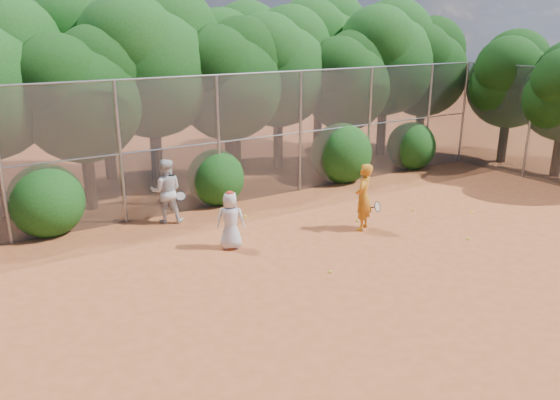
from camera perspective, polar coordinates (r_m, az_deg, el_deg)
ground at (r=13.09m, az=9.64°, el=-6.70°), size 80.00×80.00×0.00m
fence_back at (r=17.12m, az=-3.77°, el=6.53°), size 20.05×0.09×4.03m
fence_side at (r=21.85m, az=24.67°, el=7.39°), size 0.09×6.09×4.03m
tree_2 at (r=17.11m, az=-20.04°, el=10.71°), size 3.99×3.47×5.47m
tree_3 at (r=18.70m, az=-13.31°, el=14.29°), size 4.89×4.26×6.70m
tree_4 at (r=19.16m, az=-5.35°, el=12.83°), size 4.19×3.64×5.73m
tree_5 at (r=21.07m, az=-0.14°, el=14.13°), size 4.51×3.92×6.17m
tree_6 at (r=21.74m, az=7.03°, el=12.58°), size 3.86×3.36×5.29m
tree_7 at (r=23.79m, az=11.02°, el=14.78°), size 4.77×4.14×6.53m
tree_8 at (r=25.00m, az=14.89°, el=13.58°), size 4.25×3.70×5.82m
tree_10 at (r=20.50m, az=-18.19°, el=14.81°), size 5.15×4.48×7.06m
tree_11 at (r=21.95m, az=-4.71°, el=14.52°), size 4.64×4.03×6.35m
tree_12 at (r=24.84m, az=4.18°, el=15.69°), size 5.02×4.37×6.88m
tree_13 at (r=24.01m, az=23.01°, el=11.81°), size 3.86×3.36×5.29m
bush_0 at (r=15.84m, az=-23.27°, el=0.26°), size 2.00×2.00×2.00m
bush_1 at (r=17.25m, az=-6.74°, el=2.61°), size 1.80×1.80×1.80m
bush_2 at (r=19.80m, az=6.43°, el=5.17°), size 2.20×2.20×2.20m
bush_3 at (r=22.14m, az=13.57°, el=5.71°), size 1.90×1.90×1.90m
player_yellow at (r=14.97m, az=8.71°, el=0.29°), size 0.92×0.75×1.86m
player_teen at (r=13.65m, az=-5.18°, el=-2.10°), size 0.86×0.78×1.50m
player_white at (r=15.72m, az=-11.80°, el=0.92°), size 1.10×1.00×1.84m
ball_0 at (r=17.03m, az=13.73°, el=-1.04°), size 0.07×0.07×0.07m
ball_1 at (r=15.80m, az=8.06°, el=-2.17°), size 0.07×0.07×0.07m
ball_2 at (r=15.17m, az=19.04°, el=-3.85°), size 0.07×0.07×0.07m
ball_3 at (r=17.33m, az=19.42°, el=-1.22°), size 0.07×0.07×0.07m
ball_4 at (r=12.55m, az=5.29°, el=-7.46°), size 0.07×0.07×0.07m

